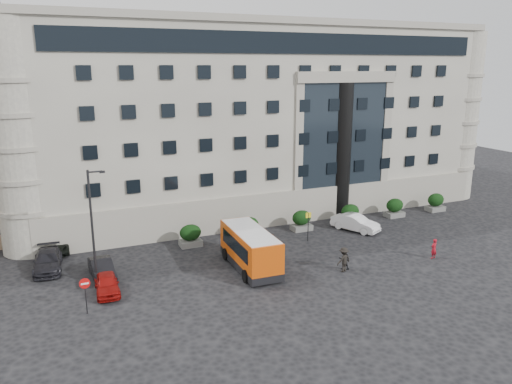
# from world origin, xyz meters

# --- Properties ---
(ground) EXTENTS (120.00, 120.00, 0.00)m
(ground) POSITION_xyz_m (0.00, 0.00, 0.00)
(ground) COLOR black
(ground) RESTS_ON ground
(civic_building) EXTENTS (44.00, 24.00, 18.00)m
(civic_building) POSITION_xyz_m (6.00, 22.00, 9.00)
(civic_building) COLOR gray
(civic_building) RESTS_ON ground
(entrance_column) EXTENTS (1.80, 1.80, 13.00)m
(entrance_column) POSITION_xyz_m (12.00, 10.30, 6.50)
(entrance_column) COLOR black
(entrance_column) RESTS_ON ground
(hedge_a) EXTENTS (1.80, 1.26, 1.84)m
(hedge_a) POSITION_xyz_m (-4.00, 7.80, 0.93)
(hedge_a) COLOR #61615E
(hedge_a) RESTS_ON ground
(hedge_b) EXTENTS (1.80, 1.26, 1.84)m
(hedge_b) POSITION_xyz_m (1.20, 7.80, 0.93)
(hedge_b) COLOR #61615E
(hedge_b) RESTS_ON ground
(hedge_c) EXTENTS (1.80, 1.26, 1.84)m
(hedge_c) POSITION_xyz_m (6.40, 7.80, 0.93)
(hedge_c) COLOR #61615E
(hedge_c) RESTS_ON ground
(hedge_d) EXTENTS (1.80, 1.26, 1.84)m
(hedge_d) POSITION_xyz_m (11.60, 7.80, 0.93)
(hedge_d) COLOR #61615E
(hedge_d) RESTS_ON ground
(hedge_e) EXTENTS (1.80, 1.26, 1.84)m
(hedge_e) POSITION_xyz_m (16.80, 7.80, 0.93)
(hedge_e) COLOR #61615E
(hedge_e) RESTS_ON ground
(hedge_f) EXTENTS (1.80, 1.26, 1.84)m
(hedge_f) POSITION_xyz_m (22.00, 7.80, 0.93)
(hedge_f) COLOR #61615E
(hedge_f) RESTS_ON ground
(street_lamp) EXTENTS (1.16, 0.18, 8.00)m
(street_lamp) POSITION_xyz_m (-11.94, 3.00, 4.37)
(street_lamp) COLOR #262628
(street_lamp) RESTS_ON ground
(bus_stop_sign) EXTENTS (0.50, 0.08, 2.52)m
(bus_stop_sign) POSITION_xyz_m (5.50, 5.00, 1.73)
(bus_stop_sign) COLOR #262628
(bus_stop_sign) RESTS_ON ground
(no_entry_sign) EXTENTS (0.64, 0.16, 2.32)m
(no_entry_sign) POSITION_xyz_m (-13.00, -1.04, 1.65)
(no_entry_sign) COLOR #262628
(no_entry_sign) RESTS_ON ground
(minibus) EXTENTS (2.83, 7.02, 2.90)m
(minibus) POSITION_xyz_m (-1.27, 1.55, 1.60)
(minibus) COLOR #CB4609
(minibus) RESTS_ON ground
(red_truck) EXTENTS (3.02, 5.09, 2.57)m
(red_truck) POSITION_xyz_m (-12.86, 14.26, 1.32)
(red_truck) COLOR maroon
(red_truck) RESTS_ON ground
(parked_car_a) EXTENTS (1.68, 3.79, 1.27)m
(parked_car_a) POSITION_xyz_m (-11.50, 1.50, 0.63)
(parked_car_a) COLOR maroon
(parked_car_a) RESTS_ON ground
(parked_car_b) EXTENTS (1.64, 4.12, 1.33)m
(parked_car_b) POSITION_xyz_m (-11.50, 4.07, 0.67)
(parked_car_b) COLOR black
(parked_car_b) RESTS_ON ground
(parked_car_c) EXTENTS (2.24, 4.82, 1.36)m
(parked_car_c) POSITION_xyz_m (-14.96, 7.17, 0.68)
(parked_car_c) COLOR black
(parked_car_c) RESTS_ON ground
(parked_car_d) EXTENTS (2.63, 5.00, 1.34)m
(parked_car_d) POSITION_xyz_m (-14.34, 10.96, 0.67)
(parked_car_d) COLOR black
(parked_car_d) RESTS_ON ground
(white_taxi) EXTENTS (3.35, 4.65, 1.46)m
(white_taxi) POSITION_xyz_m (10.80, 5.76, 0.73)
(white_taxi) COLOR white
(white_taxi) RESTS_ON ground
(pedestrian_a) EXTENTS (0.63, 0.47, 1.58)m
(pedestrian_a) POSITION_xyz_m (12.49, -2.32, 0.79)
(pedestrian_a) COLOR maroon
(pedestrian_a) RESTS_ON ground
(pedestrian_b) EXTENTS (0.93, 0.86, 1.55)m
(pedestrian_b) POSITION_xyz_m (4.98, -1.33, 0.77)
(pedestrian_b) COLOR black
(pedestrian_b) RESTS_ON ground
(pedestrian_c) EXTENTS (1.31, 0.93, 1.83)m
(pedestrian_c) POSITION_xyz_m (4.69, -1.71, 0.92)
(pedestrian_c) COLOR black
(pedestrian_c) RESTS_ON ground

